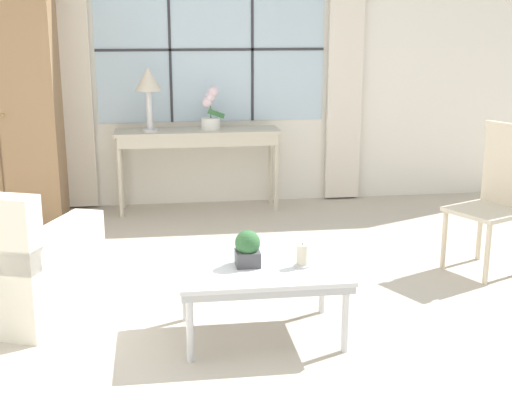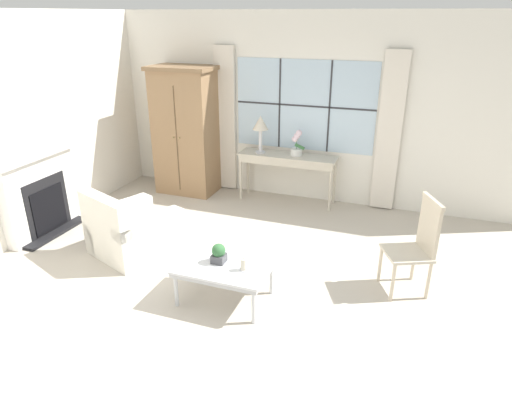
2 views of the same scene
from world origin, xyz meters
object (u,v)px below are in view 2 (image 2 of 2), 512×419
side_chair_wooden (418,241)px  coffee_table (224,268)px  fireplace (39,189)px  armoire (186,131)px  armchair_upholstered (133,232)px  table_lamp (260,125)px  potted_plant_small (219,253)px  console_table (288,160)px  pillar_candle (244,265)px  potted_orchid (297,145)px

side_chair_wooden → coffee_table: 2.02m
fireplace → side_chair_wooden: 4.73m
armoire → side_chair_wooden: 4.13m
fireplace → armchair_upholstered: 1.48m
armoire → table_lamp: 1.26m
fireplace → potted_plant_small: 2.91m
fireplace → console_table: (2.75, 2.19, 0.04)m
potted_plant_small → armchair_upholstered: bearing=159.2°
table_lamp → pillar_candle: size_ratio=4.14×
fireplace → pillar_candle: bearing=-11.9°
potted_orchid → coffee_table: potted_orchid is taller
console_table → armchair_upholstered: size_ratio=1.31×
armchair_upholstered → pillar_candle: 1.82m
armoire → potted_orchid: armoire is taller
table_lamp → potted_orchid: (0.56, 0.06, -0.27)m
armoire → side_chair_wooden: armoire is taller
coffee_table → potted_plant_small: (-0.07, 0.03, 0.14)m
table_lamp → armoire: bearing=-177.3°
potted_orchid → side_chair_wooden: bearing=-46.9°
armchair_upholstered → potted_plant_small: armchair_upholstered is taller
armchair_upholstered → pillar_candle: bearing=-19.3°
armoire → table_lamp: size_ratio=3.49×
fireplace → console_table: bearing=38.6°
armchair_upholstered → side_chair_wooden: 3.32m
table_lamp → potted_orchid: bearing=6.2°
armoire → potted_plant_small: 3.27m
fireplace → potted_plant_small: bearing=-11.8°
fireplace → console_table: 3.52m
armoire → console_table: size_ratio=1.33×
table_lamp → armchair_upholstered: 2.56m
armchair_upholstered → coffee_table: (1.49, -0.57, 0.10)m
console_table → potted_orchid: bearing=10.6°
potted_orchid → side_chair_wooden: potted_orchid is taller
pillar_candle → armchair_upholstered: bearing=160.7°
armchair_upholstered → pillar_candle: size_ratio=8.28×
coffee_table → pillar_candle: pillar_candle is taller
fireplace → armchair_upholstered: size_ratio=1.62×
potted_orchid → pillar_candle: bearing=-84.6°
armoire → console_table: 1.71m
console_table → armchair_upholstered: (-1.31, -2.26, -0.40)m
potted_plant_small → pillar_candle: 0.31m
potted_plant_small → potted_orchid: bearing=89.5°
console_table → armchair_upholstered: 2.64m
potted_orchid → potted_plant_small: potted_orchid is taller
coffee_table → fireplace: bearing=167.8°
console_table → coffee_table: (0.17, -2.82, -0.30)m
side_chair_wooden → pillar_candle: size_ratio=7.48×
potted_orchid → armoire: bearing=-176.2°
table_lamp → side_chair_wooden: table_lamp is taller
fireplace → coffee_table: fireplace is taller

